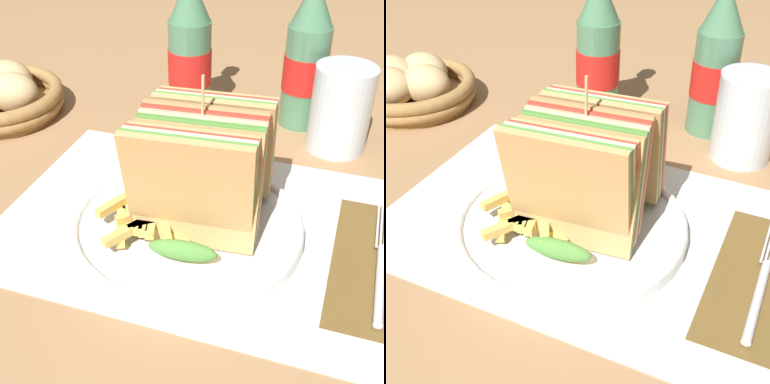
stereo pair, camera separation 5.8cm
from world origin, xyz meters
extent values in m
plane|color=#9E754C|center=(0.00, 0.00, 0.00)|extent=(4.00, 4.00, 0.00)
cube|color=silver|center=(0.01, 0.04, 0.00)|extent=(0.45, 0.31, 0.00)
cylinder|color=white|center=(-0.01, 0.02, 0.01)|extent=(0.25, 0.25, 0.01)
torus|color=white|center=(-0.01, 0.02, 0.01)|extent=(0.25, 0.25, 0.01)
cube|color=tan|center=(0.01, -0.02, 0.08)|extent=(0.13, 0.04, 0.12)
cube|color=#518E3D|center=(0.01, -0.01, 0.08)|extent=(0.13, 0.04, 0.12)
cube|color=beige|center=(0.01, 0.00, 0.08)|extent=(0.13, 0.04, 0.12)
cube|color=red|center=(0.01, 0.01, 0.08)|extent=(0.13, 0.04, 0.12)
cube|color=tan|center=(0.01, 0.01, 0.08)|extent=(0.13, 0.04, 0.12)
ellipsoid|color=#518E3D|center=(0.01, -0.04, 0.03)|extent=(0.07, 0.03, 0.02)
cube|color=tan|center=(0.01, 0.00, 0.08)|extent=(0.13, 0.04, 0.12)
cube|color=#518E3D|center=(0.01, 0.01, 0.08)|extent=(0.13, 0.04, 0.12)
cube|color=beige|center=(0.01, 0.02, 0.08)|extent=(0.13, 0.04, 0.12)
cube|color=red|center=(0.01, 0.02, 0.08)|extent=(0.13, 0.04, 0.12)
cube|color=tan|center=(0.01, 0.03, 0.08)|extent=(0.13, 0.04, 0.12)
ellipsoid|color=#518E3D|center=(0.01, 0.00, 0.03)|extent=(0.07, 0.03, 0.02)
cube|color=tan|center=(0.01, 0.07, 0.08)|extent=(0.13, 0.04, 0.12)
cube|color=#518E3D|center=(0.01, 0.08, 0.08)|extent=(0.13, 0.04, 0.12)
cube|color=beige|center=(0.01, 0.08, 0.08)|extent=(0.13, 0.04, 0.12)
cube|color=red|center=(0.01, 0.09, 0.08)|extent=(0.13, 0.04, 0.12)
cube|color=tan|center=(0.01, 0.10, 0.08)|extent=(0.13, 0.04, 0.12)
ellipsoid|color=#518E3D|center=(0.01, 0.05, 0.03)|extent=(0.07, 0.03, 0.02)
cylinder|color=tan|center=(0.01, 0.03, 0.10)|extent=(0.00, 0.00, 0.16)
cube|color=#E0B756|center=(-0.05, 0.00, 0.02)|extent=(0.06, 0.04, 0.01)
cube|color=#E0B756|center=(-0.02, -0.01, 0.02)|extent=(0.07, 0.03, 0.01)
cube|color=#E0B756|center=(-0.05, 0.01, 0.02)|extent=(0.05, 0.04, 0.01)
cube|color=#E0B756|center=(-0.06, -0.02, 0.02)|extent=(0.03, 0.06, 0.01)
cube|color=#E0B756|center=(-0.05, 0.00, 0.03)|extent=(0.03, 0.06, 0.01)
cube|color=#E0B756|center=(-0.03, -0.01, 0.03)|extent=(0.02, 0.05, 0.01)
cube|color=#E0B756|center=(-0.03, 0.02, 0.03)|extent=(0.03, 0.06, 0.01)
cube|color=#E0B756|center=(-0.02, -0.01, 0.03)|extent=(0.04, 0.07, 0.01)
cube|color=#E0B756|center=(-0.07, 0.02, 0.03)|extent=(0.04, 0.07, 0.01)
cube|color=#E0B756|center=(-0.05, 0.00, 0.03)|extent=(0.04, 0.05, 0.01)
cube|color=#E0B756|center=(-0.02, 0.01, 0.03)|extent=(0.04, 0.05, 0.01)
cube|color=#E0B756|center=(-0.05, -0.03, 0.03)|extent=(0.03, 0.05, 0.01)
cube|color=#E0B756|center=(-0.02, -0.01, 0.03)|extent=(0.06, 0.05, 0.01)
cube|color=#E0B756|center=(-0.04, 0.00, 0.03)|extent=(0.03, 0.07, 0.01)
ellipsoid|color=maroon|center=(-0.06, 0.05, 0.03)|extent=(0.05, 0.04, 0.02)
cylinder|color=silver|center=(0.20, 0.00, 0.01)|extent=(0.01, 0.11, 0.01)
cylinder|color=silver|center=(0.19, 0.09, 0.01)|extent=(0.00, 0.07, 0.00)
cylinder|color=#4C7F5B|center=(-0.09, 0.29, 0.07)|extent=(0.06, 0.06, 0.14)
cylinder|color=red|center=(-0.09, 0.29, 0.08)|extent=(0.06, 0.06, 0.05)
cylinder|color=#4C7F5B|center=(0.07, 0.32, 0.07)|extent=(0.06, 0.06, 0.14)
cylinder|color=red|center=(0.07, 0.32, 0.08)|extent=(0.06, 0.06, 0.05)
cone|color=#4C7F5B|center=(0.07, 0.32, 0.18)|extent=(0.06, 0.06, 0.07)
cylinder|color=silver|center=(0.13, 0.26, 0.06)|extent=(0.08, 0.08, 0.12)
cylinder|color=olive|center=(-0.37, 0.20, 0.01)|extent=(0.19, 0.19, 0.01)
torus|color=olive|center=(-0.37, 0.20, 0.02)|extent=(0.20, 0.20, 0.02)
torus|color=olive|center=(-0.37, 0.20, 0.03)|extent=(0.20, 0.20, 0.02)
ellipsoid|color=tan|center=(-0.34, 0.20, 0.04)|extent=(0.08, 0.07, 0.06)
ellipsoid|color=tan|center=(-0.37, 0.24, 0.04)|extent=(0.08, 0.07, 0.06)
ellipsoid|color=tan|center=(-0.41, 0.21, 0.04)|extent=(0.08, 0.07, 0.06)
ellipsoid|color=tan|center=(-0.38, 0.17, 0.04)|extent=(0.08, 0.07, 0.06)
camera|label=1|loc=(0.15, -0.40, 0.37)|focal=50.00mm
camera|label=2|loc=(0.20, -0.38, 0.37)|focal=50.00mm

